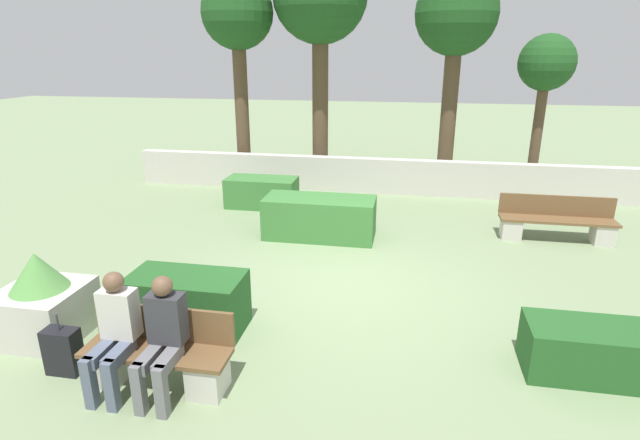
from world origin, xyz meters
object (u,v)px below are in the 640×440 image
object	(u,v)px
bench_left_side	(556,224)
planter_corner_left	(43,301)
person_seated_man	(114,329)
tree_leftmost	(238,20)
person_seated_woman	(162,334)
suitcase	(63,351)
tree_center_left	(320,0)
tree_center_right	(456,20)
tree_rightmost	(546,68)
bench_front	(158,359)

from	to	relation	value
bench_left_side	planter_corner_left	world-z (taller)	planter_corner_left
person_seated_man	tree_leftmost	world-z (taller)	tree_leftmost
person_seated_woman	planter_corner_left	bearing A→B (deg)	159.03
person_seated_woman	suitcase	world-z (taller)	person_seated_woman
person_seated_man	tree_center_left	distance (m)	10.29
suitcase	tree_center_right	world-z (taller)	tree_center_right
suitcase	tree_rightmost	xyz separation A→B (m)	(6.89, 9.49, 2.81)
tree_center_right	tree_leftmost	bearing A→B (deg)	-174.31
suitcase	tree_leftmost	bearing A→B (deg)	95.77
planter_corner_left	tree_leftmost	world-z (taller)	tree_leftmost
person_seated_man	person_seated_woman	bearing A→B (deg)	-0.02
tree_leftmost	tree_rightmost	size ratio (longest dim) A/B	1.38
person_seated_woman	tree_center_left	xyz separation A→B (m)	(-0.10, 9.48, 3.98)
tree_rightmost	bench_left_side	bearing A→B (deg)	-94.86
person_seated_woman	suitcase	bearing A→B (deg)	174.32
suitcase	tree_leftmost	distance (m)	9.95
person_seated_man	tree_center_left	bearing A→B (deg)	87.33
tree_center_left	tree_center_right	distance (m)	3.47
person_seated_man	tree_leftmost	distance (m)	10.00
bench_left_side	planter_corner_left	distance (m)	8.75
person_seated_woman	tree_rightmost	bearing A→B (deg)	59.92
tree_center_left	tree_rightmost	size ratio (longest dim) A/B	1.56
tree_rightmost	bench_front	bearing A→B (deg)	-121.15
tree_rightmost	tree_center_right	bearing A→B (deg)	176.37
suitcase	tree_leftmost	world-z (taller)	tree_leftmost
bench_left_side	person_seated_man	distance (m)	8.07
person_seated_man	person_seated_woman	world-z (taller)	person_seated_man
suitcase	tree_center_left	distance (m)	10.42
bench_front	person_seated_woman	xyz separation A→B (m)	(0.16, -0.14, 0.41)
planter_corner_left	suitcase	world-z (taller)	planter_corner_left
bench_front	tree_leftmost	bearing A→B (deg)	102.90
tree_leftmost	tree_center_left	size ratio (longest dim) A/B	0.88
suitcase	planter_corner_left	bearing A→B (deg)	138.07
tree_leftmost	tree_center_right	size ratio (longest dim) A/B	0.99
person_seated_woman	tree_center_right	xyz separation A→B (m)	(3.32, 9.76, 3.48)
person_seated_woman	planter_corner_left	xyz separation A→B (m)	(-2.05, 0.79, -0.24)
suitcase	tree_center_right	distance (m)	11.39
tree_center_right	person_seated_man	bearing A→B (deg)	-111.60
tree_leftmost	bench_left_side	bearing A→B (deg)	-25.63
bench_left_side	tree_center_right	xyz separation A→B (m)	(-1.91, 4.14, 3.88)
bench_left_side	tree_rightmost	distance (m)	4.86
planter_corner_left	tree_rightmost	size ratio (longest dim) A/B	0.29
person_seated_man	suitcase	xyz separation A→B (m)	(-0.78, 0.13, -0.45)
tree_leftmost	tree_center_right	bearing A→B (deg)	5.69
planter_corner_left	tree_rightmost	xyz separation A→B (m)	(7.62, 8.84, 2.60)
planter_corner_left	bench_front	bearing A→B (deg)	-19.00
bench_left_side	person_seated_woman	world-z (taller)	person_seated_woman
bench_left_side	planter_corner_left	bearing A→B (deg)	-140.39
planter_corner_left	tree_center_right	world-z (taller)	tree_center_right
person_seated_man	tree_center_left	world-z (taller)	tree_center_left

